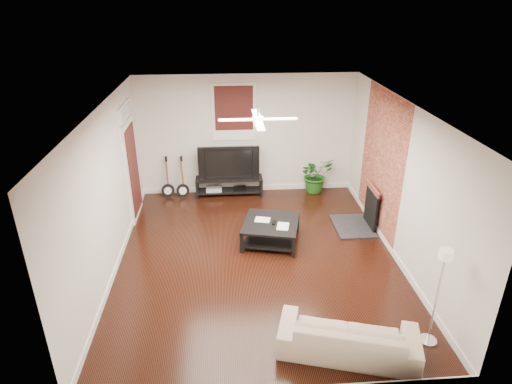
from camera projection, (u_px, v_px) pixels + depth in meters
The scene contains 14 objects.
room at pixel (258, 189), 7.39m from camera, with size 5.01×6.01×2.81m.
brick_accent at pixel (381, 163), 8.47m from camera, with size 0.02×2.20×2.80m, color brown.
fireplace at pixel (362, 207), 8.84m from camera, with size 0.80×1.10×0.92m, color black.
window_back at pixel (234, 112), 9.82m from camera, with size 1.00×0.06×1.30m, color black.
door_left at pixel (132, 161), 9.00m from camera, with size 0.08×1.00×2.50m, color white.
tv_stand at pixel (229, 186), 10.37m from camera, with size 1.57×0.42×0.44m, color black.
tv at pixel (229, 161), 10.12m from camera, with size 1.40×0.18×0.81m, color black.
coffee_table at pixel (271, 232), 8.42m from camera, with size 1.02×1.02×0.43m, color black.
sofa at pixel (348, 336), 5.81m from camera, with size 1.84×0.72×0.54m, color tan.
floor_lamp at pixel (437, 298), 5.78m from camera, with size 0.25×0.25×1.50m, color silver, non-canonical shape.
potted_plant at pixel (316, 174), 10.46m from camera, with size 0.79×0.69×0.88m, color #1F5C1A.
guitar_left at pixel (167, 178), 10.13m from camera, with size 0.30×0.21×0.98m, color black, non-canonical shape.
guitar_right at pixel (182, 178), 10.12m from camera, with size 0.30×0.21×0.98m, color black, non-canonical shape.
ceiling_fan at pixel (258, 119), 6.88m from camera, with size 1.24×1.24×0.32m, color white, non-canonical shape.
Camera 1 is at (-0.55, -6.71, 4.45)m, focal length 30.62 mm.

